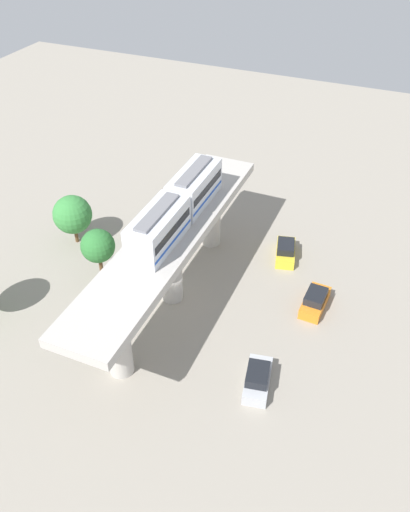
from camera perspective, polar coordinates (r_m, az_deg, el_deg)
ground_plane at (r=47.98m, az=-3.53°, el=-4.50°), size 120.00×120.00×0.00m
viaduct at (r=44.44m, az=-3.80°, el=0.72°), size 5.20×28.00×7.27m
train at (r=43.75m, az=-3.03°, el=5.37°), size 2.64×13.55×3.24m
parked_car_yellow at (r=52.57m, az=8.74°, el=0.54°), size 2.77×4.51×1.76m
parked_car_silver at (r=40.81m, az=5.73°, el=-13.13°), size 2.54×4.46×1.76m
parked_car_orange at (r=47.46m, az=11.88°, el=-4.79°), size 1.98×4.28×1.76m
tree_near_viaduct at (r=49.11m, az=-11.57°, el=1.07°), size 3.19×3.19×5.07m
tree_far_corner at (r=54.22m, az=-14.20°, el=4.38°), size 3.91×3.91×5.29m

